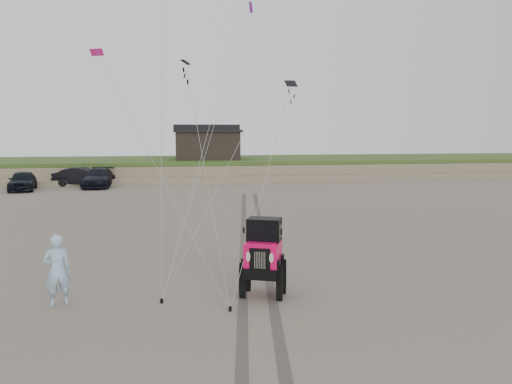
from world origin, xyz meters
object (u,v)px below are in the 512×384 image
jeep (263,266)px  truck_b (82,177)px  truck_a (22,181)px  cabin (207,144)px  man (57,270)px  truck_c (99,178)px

jeep → truck_b: bearing=129.8°
truck_a → truck_b: size_ratio=0.95×
cabin → man: 36.49m
truck_c → jeep: (8.32, -28.27, 0.10)m
truck_b → truck_c: 1.81m
cabin → truck_b: cabin is taller
truck_b → truck_a: bearing=130.0°
cabin → truck_b: size_ratio=1.40×
truck_b → truck_c: truck_b is taller
truck_c → jeep: bearing=-71.9°
truck_a → truck_b: 4.67m
truck_a → truck_c: bearing=6.9°
jeep → man: bearing=-160.3°
cabin → truck_b: bearing=-147.8°
truck_c → jeep: size_ratio=1.13×
cabin → man: size_ratio=3.45×
cabin → truck_c: bearing=-139.6°
jeep → truck_c: bearing=127.8°
cabin → truck_b: (-10.58, -6.67, -2.49)m
cabin → truck_c: (-9.15, -7.78, -2.49)m
cabin → jeep: 36.14m
truck_c → man: bearing=-82.2°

